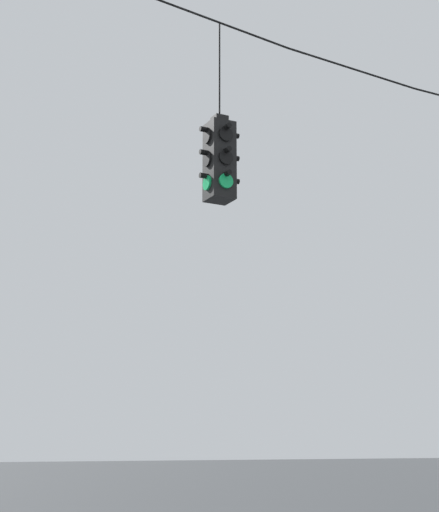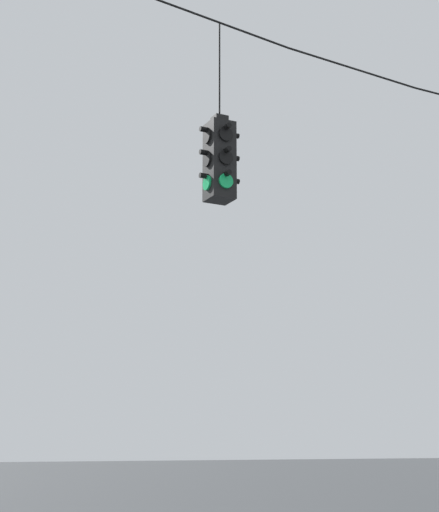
% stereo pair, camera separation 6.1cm
% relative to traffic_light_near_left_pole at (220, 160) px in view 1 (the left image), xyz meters
% --- Properties ---
extents(traffic_light_near_left_pole, '(0.58, 0.58, 2.59)m').
position_rel_traffic_light_near_left_pole_xyz_m(traffic_light_near_left_pole, '(0.00, 0.00, 0.00)').
color(traffic_light_near_left_pole, black).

